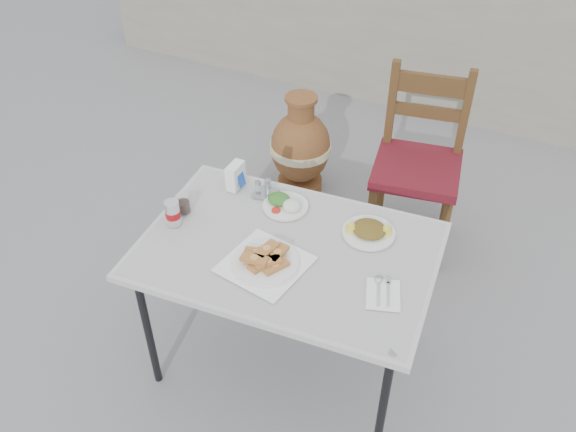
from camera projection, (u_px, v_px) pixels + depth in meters
The scene contains 13 objects.
ground at pixel (325, 361), 2.82m from camera, with size 80.00×80.00×0.00m, color slate.
cafe_table at pixel (288, 257), 2.41m from camera, with size 1.21×0.88×0.70m.
pide_plate at pixel (265, 259), 2.29m from camera, with size 0.33×0.33×0.06m.
salad_rice_plate at pixel (285, 204), 2.56m from camera, with size 0.19×0.19×0.05m.
salad_chopped_plate at pixel (369, 230), 2.43m from camera, with size 0.21×0.21×0.05m.
soda_can at pixel (173, 213), 2.46m from camera, with size 0.06×0.06×0.11m.
cola_glass at pixel (183, 204), 2.53m from camera, with size 0.06×0.06×0.09m.
napkin_holder at pixel (236, 176), 2.65m from camera, with size 0.06×0.10×0.12m.
condiment_caddy at pixel (265, 190), 2.62m from camera, with size 0.11×0.10×0.07m.
cutlery_napkin at pixel (383, 292), 2.19m from camera, with size 0.17×0.19×0.01m.
chair at pixel (418, 162), 3.16m from camera, with size 0.51×0.51×0.99m.
terracotta_urn at pixel (300, 148), 3.65m from camera, with size 0.37×0.37×0.64m.
back_wall at pixel (476, 37), 4.16m from camera, with size 6.00×0.25×1.20m, color gray.
Camera 1 is at (0.62, -1.64, 2.31)m, focal length 38.00 mm.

